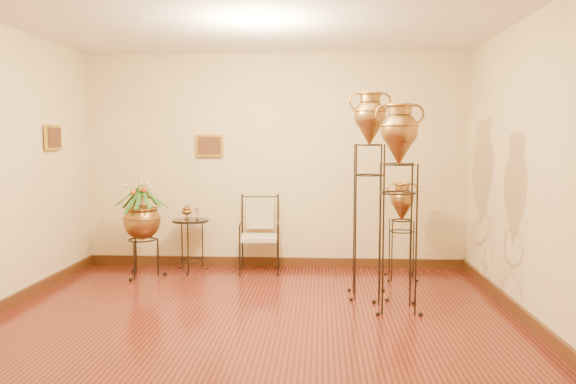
# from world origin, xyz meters

# --- Properties ---
(ground) EXTENTS (5.00, 5.00, 0.00)m
(ground) POSITION_xyz_m (0.00, 0.00, 0.00)
(ground) COLOR maroon
(ground) RESTS_ON ground
(room_shell) EXTENTS (5.02, 5.02, 2.81)m
(room_shell) POSITION_xyz_m (-0.01, 0.01, 1.73)
(room_shell) COLOR beige
(room_shell) RESTS_ON ground
(amphora_tall) EXTENTS (0.57, 0.57, 2.19)m
(amphora_tall) POSITION_xyz_m (1.12, 1.09, 1.12)
(amphora_tall) COLOR black
(amphora_tall) RESTS_ON ground
(amphora_mid) EXTENTS (0.54, 0.54, 2.04)m
(amphora_mid) POSITION_xyz_m (1.36, 0.62, 1.03)
(amphora_mid) COLOR black
(amphora_mid) RESTS_ON ground
(amphora_short) EXTENTS (0.47, 0.47, 1.19)m
(amphora_short) POSITION_xyz_m (1.58, 1.91, 0.59)
(amphora_short) COLOR black
(amphora_short) RESTS_ON ground
(planter_urn) EXTENTS (0.77, 0.77, 1.32)m
(planter_urn) POSITION_xyz_m (-1.58, 1.84, 0.74)
(planter_urn) COLOR black
(planter_urn) RESTS_ON ground
(armchair) EXTENTS (0.57, 0.53, 0.96)m
(armchair) POSITION_xyz_m (-0.16, 2.15, 0.48)
(armchair) COLOR black
(armchair) RESTS_ON ground
(side_table) EXTENTS (0.52, 0.52, 0.84)m
(side_table) POSITION_xyz_m (-1.05, 2.15, 0.35)
(side_table) COLOR black
(side_table) RESTS_ON ground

